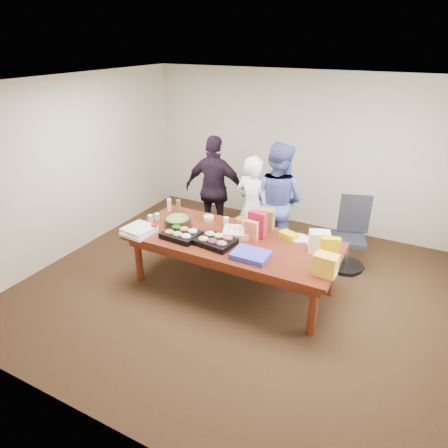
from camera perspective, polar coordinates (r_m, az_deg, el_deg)
The scene contains 36 objects.
floor at distance 5.68m, azimuth 1.19°, elevation -8.98°, with size 5.50×5.00×0.02m, color #47301E.
ceiling at distance 4.71m, azimuth 1.50°, elevation 19.47°, with size 5.50×5.00×0.02m, color white.
wall_back at distance 7.26m, azimuth 10.22°, elevation 10.27°, with size 5.50×0.04×2.70m, color beige.
wall_front at distance 3.25m, azimuth -18.92°, elevation -10.82°, with size 5.50×0.04×2.70m, color beige.
wall_left at distance 6.65m, azimuth -20.65°, elevation 7.65°, with size 0.04×5.00×2.70m, color beige.
conference_table at distance 5.47m, azimuth 1.23°, elevation -5.65°, with size 2.80×1.20×0.75m, color #4C1C0F.
office_chair at distance 6.11m, azimuth 17.42°, elevation -1.75°, with size 0.54×0.54×1.05m, color black.
person_center at distance 6.08m, azimuth 4.12°, elevation 2.28°, with size 0.60×0.39×1.63m, color white.
person_right at distance 6.09m, azimuth 7.51°, elevation 3.17°, with size 0.89×0.69×1.83m, color #49589F.
person_left at distance 6.58m, azimuth -1.27°, elevation 4.89°, with size 1.05×0.44×1.79m, color black.
veggie_tray at distance 5.35m, azimuth -6.13°, elevation -1.53°, with size 0.47×0.37×0.07m, color black.
fruit_tray at distance 5.14m, azimuth -1.19°, elevation -2.54°, with size 0.48×0.37×0.07m, color black.
sheet_cake at distance 5.38m, azimuth 2.28°, elevation -1.19°, with size 0.44×0.33×0.08m, color silver.
salad_bowl at distance 5.66m, azimuth -6.64°, elevation 0.29°, with size 0.37×0.37×0.12m, color black.
chip_bag_blue at distance 4.86m, azimuth 3.84°, elevation -4.43°, with size 0.44×0.33×0.07m, color #363CC4.
chip_bag_red at distance 5.29m, azimuth 4.79°, elevation -0.06°, with size 0.24×0.10×0.36m, color #A6122F.
chip_bag_yellow at distance 4.82m, azimuth 14.80°, elevation -3.72°, with size 0.22×0.09×0.34m, color #ECCF00.
chip_bag_orange at distance 5.21m, azimuth 3.92°, elevation -1.00°, with size 0.18×0.08×0.27m, color #EF6C45.
mayo_jar at distance 5.63m, azimuth 0.31°, elevation 0.37°, with size 0.08×0.08×0.12m, color silver.
mustard_bottle at distance 5.45m, azimuth 2.94°, elevation -0.31°, with size 0.06×0.06×0.17m, color yellow.
dressing_bottle at distance 6.06m, azimuth -6.52°, elevation 2.51°, with size 0.07×0.07×0.21m, color brown.
ranch_bottle at distance 6.15m, azimuth -7.82°, elevation 2.72°, with size 0.07×0.07×0.20m, color #F8E7CA.
banana_bunch at distance 5.36m, azimuth 9.21°, elevation -1.62°, with size 0.24×0.14×0.08m, color #DACB01.
bread_loaf at distance 5.55m, azimuth 3.13°, elevation -0.05°, with size 0.32×0.14×0.13m, color brown.
kraft_bag at distance 5.48m, azimuth 5.86°, elevation 0.59°, with size 0.24×0.14×0.32m, color olive.
red_cup at distance 5.54m, azimuth -9.90°, elevation -0.57°, with size 0.08×0.08×0.11m, color #B60F06.
clear_cup_a at distance 5.85m, azimuth -10.46°, elevation 0.80°, with size 0.07×0.07×0.10m, color white.
clear_cup_b at distance 5.89m, azimuth -9.53°, elevation 1.04°, with size 0.07×0.07×0.10m, color white.
pizza_box_lower at distance 5.53m, azimuth -12.04°, elevation -1.18°, with size 0.38×0.38×0.04m, color white.
pizza_box_upper at distance 5.54m, azimuth -12.02°, elevation -0.66°, with size 0.38×0.38×0.04m, color silver.
plate_a at distance 5.36m, azimuth 12.76°, elevation -2.35°, with size 0.28×0.28×0.02m, color white.
plate_b at distance 5.38m, azimuth 10.55°, elevation -2.00°, with size 0.26×0.26×0.02m, color white.
dip_bowl_a at distance 5.48m, azimuth 3.03°, elevation -0.78°, with size 0.15×0.15×0.06m, color white.
dip_bowl_b at distance 5.83m, azimuth -2.21°, elevation 0.88°, with size 0.15×0.15×0.06m, color #EDE3C6.
grocery_bag_white at distance 5.08m, azimuth 13.41°, elevation -2.45°, with size 0.25×0.18×0.27m, color white.
grocery_bag_yellow at distance 4.61m, azimuth 14.29°, elevation -5.68°, with size 0.25×0.18×0.25m, color yellow.
Camera 1 is at (2.05, -4.21, 3.20)m, focal length 32.03 mm.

